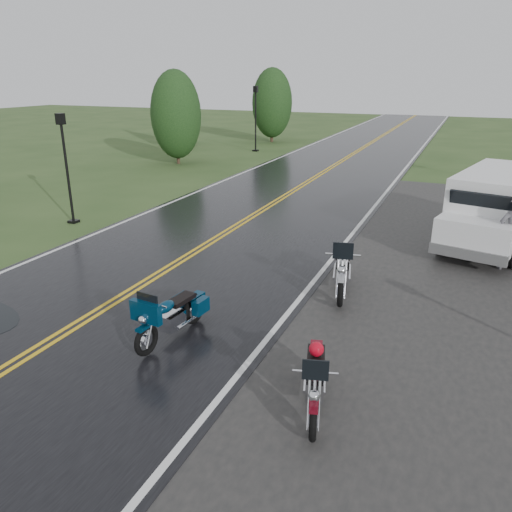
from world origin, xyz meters
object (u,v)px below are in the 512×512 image
(lamp_post_near_left, at_px, (67,169))
(lamp_post_far_left, at_px, (256,119))
(van_white, at_px, (447,217))
(person_at_van, at_px, (512,234))
(motorcycle_red, at_px, (314,406))
(motorcycle_teal, at_px, (145,329))
(motorcycle_silver, at_px, (341,279))

(lamp_post_near_left, relative_size, lamp_post_far_left, 0.88)
(van_white, bearing_deg, lamp_post_far_left, 141.11)
(person_at_van, bearing_deg, lamp_post_far_left, -71.33)
(motorcycle_red, bearing_deg, person_at_van, 56.24)
(motorcycle_red, relative_size, motorcycle_teal, 0.99)
(motorcycle_silver, bearing_deg, motorcycle_teal, -141.14)
(lamp_post_far_left, bearing_deg, motorcycle_teal, -71.23)
(motorcycle_red, bearing_deg, motorcycle_silver, 83.83)
(motorcycle_silver, distance_m, van_white, 4.98)
(motorcycle_silver, height_order, person_at_van, person_at_van)
(motorcycle_red, xyz_separation_m, lamp_post_near_left, (-10.88, 7.33, 1.27))
(motorcycle_red, height_order, motorcycle_teal, motorcycle_teal)
(motorcycle_silver, bearing_deg, van_white, 55.99)
(motorcycle_teal, relative_size, lamp_post_far_left, 0.48)
(motorcycle_teal, bearing_deg, motorcycle_red, -9.44)
(motorcycle_silver, relative_size, lamp_post_far_left, 0.57)
(motorcycle_red, height_order, van_white, van_white)
(motorcycle_teal, relative_size, van_white, 0.36)
(motorcycle_red, distance_m, motorcycle_teal, 3.53)
(person_at_van, relative_size, lamp_post_near_left, 0.53)
(person_at_van, height_order, lamp_post_near_left, lamp_post_near_left)
(motorcycle_teal, relative_size, motorcycle_silver, 0.84)
(van_white, distance_m, lamp_post_near_left, 12.16)
(motorcycle_silver, height_order, lamp_post_far_left, lamp_post_far_left)
(motorcycle_teal, xyz_separation_m, motorcycle_silver, (2.72, 3.35, 0.11))
(person_at_van, height_order, lamp_post_far_left, lamp_post_far_left)
(van_white, bearing_deg, lamp_post_near_left, -159.22)
(lamp_post_near_left, bearing_deg, motorcycle_silver, -16.59)
(person_at_van, xyz_separation_m, lamp_post_near_left, (-13.65, -0.96, 0.88))
(motorcycle_teal, xyz_separation_m, person_at_van, (6.18, 7.35, 0.39))
(motorcycle_teal, xyz_separation_m, lamp_post_far_left, (-8.38, 24.67, 1.51))
(person_at_van, bearing_deg, van_white, -41.94)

